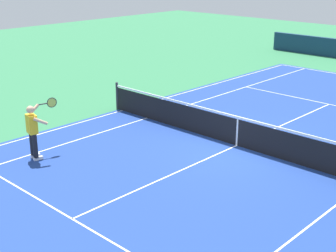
% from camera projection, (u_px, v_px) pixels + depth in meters
% --- Properties ---
extents(ground_plane, '(60.00, 60.00, 0.00)m').
position_uv_depth(ground_plane, '(237.00, 146.00, 15.60)').
color(ground_plane, '#2D7247').
extents(court_slab, '(24.20, 11.40, 0.00)m').
position_uv_depth(court_slab, '(237.00, 145.00, 15.60)').
color(court_slab, navy).
rests_on(court_slab, ground_plane).
extents(court_line_markings, '(23.85, 11.05, 0.01)m').
position_uv_depth(court_line_markings, '(237.00, 145.00, 15.60)').
color(court_line_markings, white).
rests_on(court_line_markings, ground_plane).
extents(tennis_net, '(0.10, 11.70, 1.08)m').
position_uv_depth(tennis_net, '(237.00, 131.00, 15.44)').
color(tennis_net, '#2D2D33').
rests_on(tennis_net, ground_plane).
extents(tennis_player_near, '(1.15, 0.76, 1.70)m').
position_uv_depth(tennis_player_near, '(33.00, 129.00, 14.30)').
color(tennis_player_near, black).
rests_on(tennis_player_near, ground_plane).
extents(tennis_ball, '(0.07, 0.07, 0.07)m').
position_uv_depth(tennis_ball, '(166.00, 114.00, 18.69)').
color(tennis_ball, '#CCE01E').
rests_on(tennis_ball, ground_plane).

